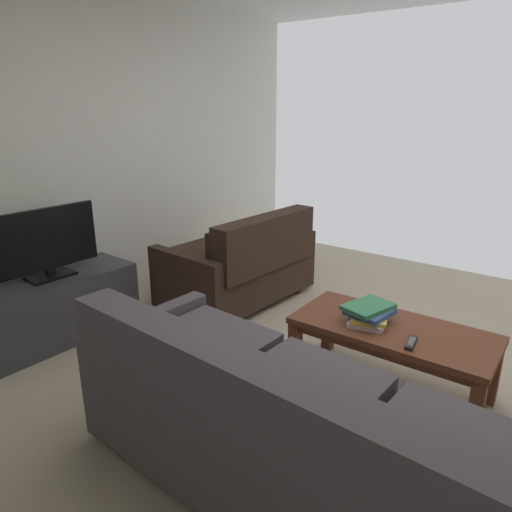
% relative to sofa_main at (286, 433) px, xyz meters
% --- Properties ---
extents(ground_plane, '(5.22, 5.35, 0.01)m').
position_rel_sofa_main_xyz_m(ground_plane, '(0.02, -1.02, -0.37)').
color(ground_plane, '#B7A88E').
extents(wall_right, '(0.12, 5.35, 2.63)m').
position_rel_sofa_main_xyz_m(wall_right, '(2.63, -1.02, 0.94)').
color(wall_right, silver).
rests_on(wall_right, ground).
extents(sofa_main, '(2.14, 0.95, 0.85)m').
position_rel_sofa_main_xyz_m(sofa_main, '(0.00, 0.00, 0.00)').
color(sofa_main, black).
rests_on(sofa_main, ground).
extents(loveseat_near, '(0.91, 1.37, 0.83)m').
position_rel_sofa_main_xyz_m(loveseat_near, '(1.54, -1.66, -0.01)').
color(loveseat_near, black).
rests_on(loveseat_near, ground).
extents(coffee_table, '(1.17, 0.54, 0.44)m').
position_rel_sofa_main_xyz_m(coffee_table, '(-0.04, -1.11, -0.00)').
color(coffee_table, brown).
rests_on(coffee_table, ground).
extents(tv_stand, '(0.51, 1.19, 0.50)m').
position_rel_sofa_main_xyz_m(tv_stand, '(2.24, -0.28, -0.12)').
color(tv_stand, '#38383D').
rests_on(tv_stand, ground).
extents(flat_tv, '(0.21, 0.77, 0.51)m').
position_rel_sofa_main_xyz_m(flat_tv, '(2.24, -0.28, 0.39)').
color(flat_tv, black).
rests_on(flat_tv, tv_stand).
extents(book_stack, '(0.29, 0.34, 0.11)m').
position_rel_sofa_main_xyz_m(book_stack, '(0.10, -1.08, 0.12)').
color(book_stack, silver).
rests_on(book_stack, coffee_table).
extents(tv_remote, '(0.07, 0.16, 0.02)m').
position_rel_sofa_main_xyz_m(tv_remote, '(-0.20, -0.95, 0.08)').
color(tv_remote, black).
rests_on(tv_remote, coffee_table).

